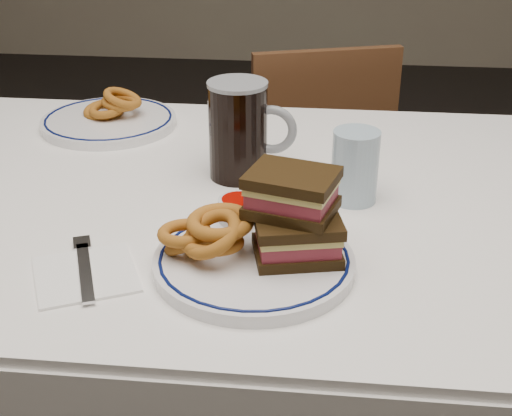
# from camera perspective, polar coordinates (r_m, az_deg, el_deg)

# --- Properties ---
(dining_table) EXTENTS (1.27, 0.87, 0.75)m
(dining_table) POSITION_cam_1_polar(r_m,az_deg,el_deg) (1.20, -3.83, -3.32)
(dining_table) COLOR white
(dining_table) RESTS_ON floor
(chair_far) EXTENTS (0.47, 0.47, 0.81)m
(chair_far) POSITION_cam_1_polar(r_m,az_deg,el_deg) (1.98, 4.47, 2.84)
(chair_far) COLOR #4F2819
(chair_far) RESTS_ON floor
(main_plate) EXTENTS (0.26, 0.26, 0.02)m
(main_plate) POSITION_cam_1_polar(r_m,az_deg,el_deg) (0.94, -0.16, -4.33)
(main_plate) COLOR white
(main_plate) RESTS_ON dining_table
(reuben_sandwich) EXTENTS (0.14, 0.12, 0.11)m
(reuben_sandwich) POSITION_cam_1_polar(r_m,az_deg,el_deg) (0.92, 3.11, -0.56)
(reuben_sandwich) COLOR black
(reuben_sandwich) RESTS_ON main_plate
(onion_rings_main) EXTENTS (0.13, 0.10, 0.10)m
(onion_rings_main) POSITION_cam_1_polar(r_m,az_deg,el_deg) (0.93, -3.98, -2.08)
(onion_rings_main) COLOR brown
(onion_rings_main) RESTS_ON main_plate
(ketchup_ramekin) EXTENTS (0.06, 0.06, 0.03)m
(ketchup_ramekin) POSITION_cam_1_polar(r_m,az_deg,el_deg) (1.01, -1.39, -0.02)
(ketchup_ramekin) COLOR silver
(ketchup_ramekin) RESTS_ON main_plate
(beer_mug) EXTENTS (0.15, 0.10, 0.16)m
(beer_mug) POSITION_cam_1_polar(r_m,az_deg,el_deg) (1.17, -1.28, 6.30)
(beer_mug) COLOR black
(beer_mug) RESTS_ON dining_table
(water_glass) EXTENTS (0.07, 0.07, 0.11)m
(water_glass) POSITION_cam_1_polar(r_m,az_deg,el_deg) (1.11, 7.92, 3.32)
(water_glass) COLOR #9EB9CC
(water_glass) RESTS_ON dining_table
(far_plate) EXTENTS (0.26, 0.26, 0.02)m
(far_plate) POSITION_cam_1_polar(r_m,az_deg,el_deg) (1.45, -11.69, 6.82)
(far_plate) COLOR white
(far_plate) RESTS_ON dining_table
(onion_rings_far) EXTENTS (0.12, 0.10, 0.07)m
(onion_rings_far) POSITION_cam_1_polar(r_m,az_deg,el_deg) (1.45, -11.36, 8.08)
(onion_rings_far) COLOR brown
(onion_rings_far) RESTS_ON far_plate
(napkin_fork) EXTENTS (0.17, 0.18, 0.01)m
(napkin_fork) POSITION_cam_1_polar(r_m,az_deg,el_deg) (0.95, -13.49, -5.06)
(napkin_fork) COLOR white
(napkin_fork) RESTS_ON dining_table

